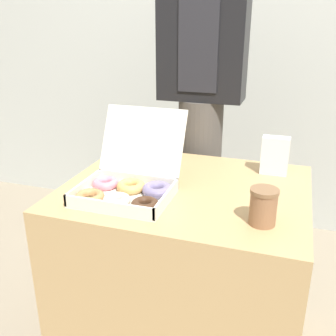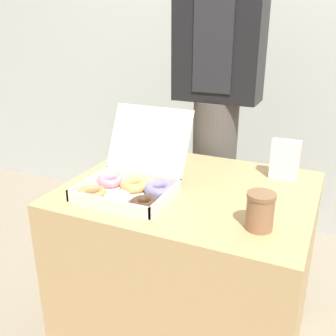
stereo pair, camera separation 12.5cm
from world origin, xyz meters
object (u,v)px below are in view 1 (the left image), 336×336
Objects in this scene: donut_box at (129,185)px; person_customer at (202,88)px; coffee_cup at (263,207)px; napkin_holder at (275,156)px.

donut_box is 0.20× the size of person_customer.
donut_box is 3.19× the size of coffee_cup.
coffee_cup is 0.06× the size of person_customer.
donut_box reaches higher than napkin_holder.
person_customer is at bearing 82.12° from donut_box.
coffee_cup is 0.83m from person_customer.
napkin_holder is at bearing 38.37° from donut_box.
person_customer is at bearing 117.12° from coffee_cup.
donut_box is at bearing -141.63° from napkin_holder.
donut_box is 0.59m from napkin_holder.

